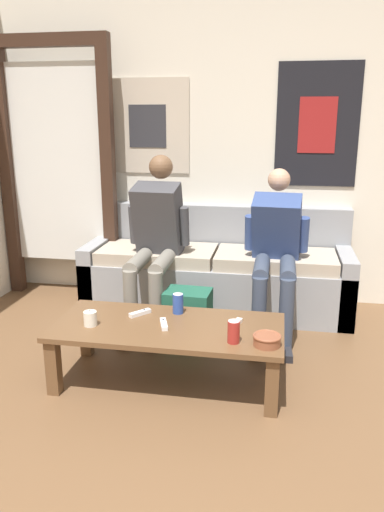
# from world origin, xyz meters

# --- Properties ---
(wall_back) EXTENTS (10.00, 0.07, 2.55)m
(wall_back) POSITION_xyz_m (-0.00, 2.99, 1.28)
(wall_back) COLOR silver
(wall_back) RESTS_ON ground_plane
(door_frame) EXTENTS (1.00, 0.10, 2.15)m
(door_frame) POSITION_xyz_m (-1.58, 2.77, 1.20)
(door_frame) COLOR #382319
(door_frame) RESTS_ON ground_plane
(couch) EXTENTS (2.11, 0.67, 0.81)m
(couch) POSITION_xyz_m (-0.20, 2.65, 0.29)
(couch) COLOR gray
(couch) RESTS_ON ground_plane
(coffee_table) EXTENTS (1.33, 0.60, 0.36)m
(coffee_table) POSITION_xyz_m (-0.32, 1.41, 0.31)
(coffee_table) COLOR brown
(coffee_table) RESTS_ON ground_plane
(person_seated_adult) EXTENTS (0.47, 0.87, 1.25)m
(person_seated_adult) POSITION_xyz_m (-0.62, 2.31, 0.67)
(person_seated_adult) COLOR gray
(person_seated_adult) RESTS_ON ground_plane
(person_seated_teen) EXTENTS (0.47, 0.89, 1.16)m
(person_seated_teen) POSITION_xyz_m (0.27, 2.31, 0.63)
(person_seated_teen) COLOR #384256
(person_seated_teen) RESTS_ON ground_plane
(backpack) EXTENTS (0.33, 0.28, 0.36)m
(backpack) POSITION_xyz_m (-0.32, 1.99, 0.17)
(backpack) COLOR #1E5642
(backpack) RESTS_ON ground_plane
(ceramic_bowl) EXTENTS (0.15, 0.15, 0.06)m
(ceramic_bowl) POSITION_xyz_m (0.25, 1.24, 0.39)
(ceramic_bowl) COLOR brown
(ceramic_bowl) RESTS_ON coffee_table
(pillar_candle) EXTENTS (0.08, 0.08, 0.10)m
(pillar_candle) POSITION_xyz_m (-0.76, 1.32, 0.40)
(pillar_candle) COLOR silver
(pillar_candle) RESTS_ON coffee_table
(drink_can_blue) EXTENTS (0.07, 0.07, 0.12)m
(drink_can_blue) POSITION_xyz_m (-0.30, 1.60, 0.42)
(drink_can_blue) COLOR #28479E
(drink_can_blue) RESTS_ON coffee_table
(drink_can_red) EXTENTS (0.07, 0.07, 0.12)m
(drink_can_red) POSITION_xyz_m (0.07, 1.25, 0.42)
(drink_can_red) COLOR maroon
(drink_can_red) RESTS_ON coffee_table
(game_controller_near_left) EXTENTS (0.08, 0.15, 0.03)m
(game_controller_near_left) POSITION_xyz_m (-0.35, 1.39, 0.37)
(game_controller_near_left) COLOR white
(game_controller_near_left) RESTS_ON coffee_table
(game_controller_near_right) EXTENTS (0.12, 0.13, 0.03)m
(game_controller_near_right) POSITION_xyz_m (-0.53, 1.53, 0.37)
(game_controller_near_right) COLOR white
(game_controller_near_right) RESTS_ON coffee_table
(game_controller_far_center) EXTENTS (0.07, 0.15, 0.03)m
(game_controller_far_center) POSITION_xyz_m (0.06, 1.46, 0.37)
(game_controller_far_center) COLOR white
(game_controller_far_center) RESTS_ON coffee_table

